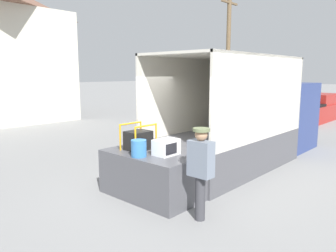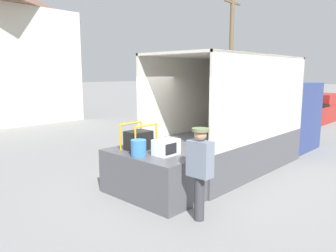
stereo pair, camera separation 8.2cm
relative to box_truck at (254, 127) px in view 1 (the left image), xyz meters
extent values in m
plane|color=gray|center=(-3.86, 0.00, -0.95)|extent=(160.00, 160.00, 0.00)
cube|color=navy|center=(1.82, 0.00, 0.18)|extent=(2.11, 2.01, 2.26)
cube|color=#4C4C51|center=(-1.55, 0.00, -0.47)|extent=(4.62, 2.18, 0.94)
cube|color=beige|center=(-1.55, 1.06, 1.05)|extent=(4.62, 0.06, 2.10)
cube|color=beige|center=(-1.55, -1.06, 1.05)|extent=(4.62, 0.06, 2.10)
cube|color=beige|center=(0.73, 0.00, 1.05)|extent=(0.06, 2.18, 2.10)
cube|color=beige|center=(-1.55, 0.00, 2.07)|extent=(4.62, 2.18, 0.06)
cylinder|color=yellow|center=(-1.37, 0.12, 0.20)|extent=(0.33, 0.33, 0.41)
cube|color=#B2A893|center=(-0.83, -0.69, 0.18)|extent=(0.44, 0.32, 0.36)
cube|color=#4C4C51|center=(-4.45, 0.00, -0.47)|extent=(1.17, 2.07, 0.94)
cube|color=white|center=(-4.36, -0.35, 0.16)|extent=(0.50, 0.36, 0.32)
cube|color=black|center=(-4.41, -0.53, 0.16)|extent=(0.32, 0.01, 0.22)
cube|color=black|center=(-4.43, 0.41, 0.20)|extent=(0.51, 0.42, 0.41)
cylinder|color=slate|center=(-4.23, 0.41, 0.22)|extent=(0.19, 0.23, 0.23)
cylinder|color=orange|center=(-4.73, 0.17, 0.28)|extent=(0.04, 0.04, 0.57)
cylinder|color=orange|center=(-4.13, 0.17, 0.28)|extent=(0.04, 0.04, 0.57)
cylinder|color=orange|center=(-4.73, 0.65, 0.28)|extent=(0.04, 0.04, 0.57)
cylinder|color=orange|center=(-4.13, 0.65, 0.28)|extent=(0.04, 0.04, 0.57)
cylinder|color=orange|center=(-4.43, 0.17, 0.55)|extent=(0.60, 0.04, 0.04)
cylinder|color=orange|center=(-4.43, 0.65, 0.55)|extent=(0.60, 0.04, 0.04)
cylinder|color=#3370B2|center=(-4.84, -0.05, 0.17)|extent=(0.31, 0.31, 0.34)
cylinder|color=#38383D|center=(-4.67, -1.45, -0.55)|extent=(0.18, 0.18, 0.80)
cube|color=slate|center=(-4.67, -1.45, 0.17)|extent=(0.24, 0.44, 0.63)
sphere|color=tan|center=(-4.67, -1.45, 0.60)|extent=(0.22, 0.22, 0.22)
cylinder|color=#606B47|center=(-4.67, -1.45, 0.68)|extent=(0.30, 0.30, 0.06)
cube|color=maroon|center=(9.49, 1.54, -0.50)|extent=(5.30, 2.04, 0.89)
cube|color=maroon|center=(10.12, 1.54, 0.22)|extent=(2.33, 1.88, 0.57)
cube|color=black|center=(7.90, 1.54, 0.00)|extent=(2.12, 1.96, 0.12)
cylinder|color=brown|center=(9.99, 7.25, 2.91)|extent=(0.28, 0.28, 7.71)
cube|color=brown|center=(9.99, 7.25, 6.17)|extent=(1.80, 0.14, 0.12)
camera|label=1|loc=(-9.13, -4.72, 1.63)|focal=35.00mm
camera|label=2|loc=(-9.07, -4.78, 1.63)|focal=35.00mm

